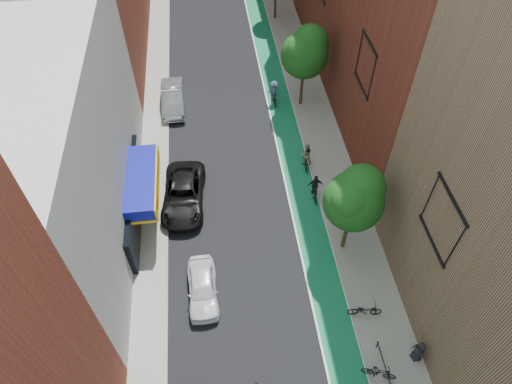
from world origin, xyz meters
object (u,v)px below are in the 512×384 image
object	(u,v)px
cyclist_lane_far	(274,94)
pedestrian	(419,351)
parked_car_white	(203,288)
parked_car_silver	(173,98)
cyclist_lane_near	(306,158)
parked_car_black	(184,194)
cyclist_lane_mid	(315,190)

from	to	relation	value
cyclist_lane_far	pedestrian	xyz separation A→B (m)	(4.08, -21.79, 0.07)
parked_car_white	parked_car_silver	size ratio (longest dim) A/B	0.83
cyclist_lane_near	cyclist_lane_far	distance (m)	7.61
cyclist_lane_far	pedestrian	world-z (taller)	cyclist_lane_far
cyclist_lane_far	parked_car_white	bearing A→B (deg)	65.93
parked_car_white	cyclist_lane_near	xyz separation A→B (m)	(7.66, 9.26, 0.17)
parked_car_black	pedestrian	size ratio (longest dim) A/B	3.64
cyclist_lane_near	pedestrian	world-z (taller)	cyclist_lane_near
parked_car_silver	parked_car_white	bearing A→B (deg)	-85.79
parked_car_white	parked_car_silver	bearing A→B (deg)	94.13
cyclist_lane_near	cyclist_lane_mid	bearing A→B (deg)	94.72
cyclist_lane_mid	pedestrian	world-z (taller)	cyclist_lane_mid
parked_car_black	pedestrian	bearing A→B (deg)	-41.13
cyclist_lane_near	parked_car_silver	bearing A→B (deg)	-36.78
cyclist_lane_mid	cyclist_lane_far	xyz separation A→B (m)	(-1.18, 10.47, 0.07)
cyclist_lane_mid	cyclist_lane_far	bearing A→B (deg)	-79.86
cyclist_lane_near	cyclist_lane_far	xyz separation A→B (m)	(-1.14, 7.53, -0.00)
parked_car_silver	pedestrian	world-z (taller)	pedestrian
pedestrian	parked_car_black	bearing A→B (deg)	-152.48
cyclist_lane_far	cyclist_lane_mid	bearing A→B (deg)	93.59
parked_car_white	pedestrian	bearing A→B (deg)	-26.45
parked_car_white	cyclist_lane_near	world-z (taller)	cyclist_lane_near
cyclist_lane_near	parked_car_black	bearing A→B (deg)	19.00
cyclist_lane_mid	cyclist_lane_far	distance (m)	10.53
cyclist_lane_mid	cyclist_lane_near	bearing A→B (deg)	-85.56
cyclist_lane_near	pedestrian	xyz separation A→B (m)	(2.94, -14.26, 0.07)
parked_car_silver	cyclist_lane_near	size ratio (longest dim) A/B	2.39
parked_car_white	cyclist_lane_far	world-z (taller)	cyclist_lane_far
cyclist_lane_near	cyclist_lane_far	size ratio (longest dim) A/B	1.03
parked_car_white	cyclist_lane_mid	distance (m)	9.96
parked_car_silver	cyclist_lane_mid	xyz separation A→B (m)	(9.30, -10.92, -0.01)
parked_car_white	parked_car_silver	distance (m)	17.32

